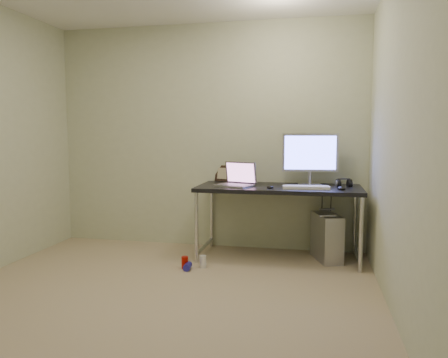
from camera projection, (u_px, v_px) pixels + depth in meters
floor at (154, 302)px, 3.35m from camera, size 3.50×3.50×0.00m
wall_back at (208, 137)px, 4.93m from camera, size 3.50×0.02×2.50m
wall_right at (402, 139)px, 2.87m from camera, size 0.02×3.50×2.50m
desk at (279, 194)px, 4.46m from camera, size 1.65×0.72×0.75m
tower_computer at (327, 237)px, 4.44m from camera, size 0.33×0.49×0.50m
cable_a at (322, 216)px, 4.71m from camera, size 0.01×0.16×0.69m
cable_b at (330, 219)px, 4.67m from camera, size 0.02×0.11×0.71m
can_red at (185, 263)px, 4.17m from camera, size 0.08×0.08×0.12m
can_white at (203, 262)px, 4.19m from camera, size 0.08×0.08×0.12m
can_blue at (188, 266)px, 4.13m from camera, size 0.08×0.13×0.07m
laptop at (237, 180)px, 4.47m from camera, size 0.43×0.39×0.25m
monitor at (310, 155)px, 4.51m from camera, size 0.57×0.19×0.54m
keyboard at (306, 187)px, 4.26m from camera, size 0.46×0.18×0.03m
mouse_right at (342, 188)px, 4.19m from camera, size 0.10×0.13×0.04m
mouse_left at (270, 186)px, 4.30m from camera, size 0.07×0.11×0.04m
headphones at (344, 184)px, 4.42m from camera, size 0.17×0.10×0.11m
picture_frame at (224, 173)px, 4.90m from camera, size 0.23×0.13×0.18m
webcam at (241, 174)px, 4.80m from camera, size 0.05×0.04×0.13m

